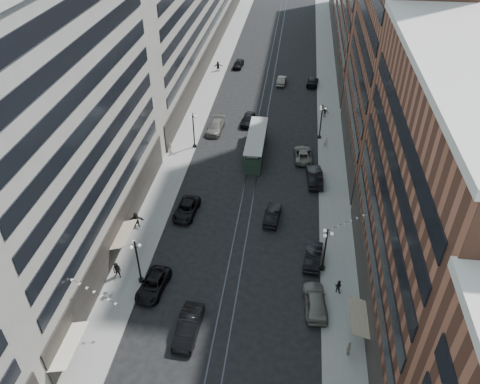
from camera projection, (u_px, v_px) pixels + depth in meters
The scene contains 34 objects.
ground at pixel (259, 135), 72.60m from camera, with size 220.00×220.00×0.00m, color black.
sidewalk_west at pixel (202, 103), 81.66m from camera, with size 4.00×180.00×0.15m, color gray.
sidewalk_east at pixel (329, 110), 79.45m from camera, with size 4.00×180.00×0.15m, color gray.
rail_west at pixel (261, 106), 80.66m from camera, with size 0.12×180.00×0.02m, color #2D2D33.
rail_east at pixel (269, 107), 80.52m from camera, with size 0.12×180.00×0.02m, color #2D2D33.
building_west_mid at pixel (59, 134), 44.43m from camera, with size 8.00×36.00×28.00m, color #A7A294.
building_east_mid at pixel (434, 210), 38.19m from camera, with size 8.00×30.00×24.00m, color brown.
building_east_tower at pixel (404, 5), 55.27m from camera, with size 8.00×26.00×42.00m, color brown.
lamppost_sw_far at pixel (138, 260), 46.09m from camera, with size 1.03×1.14×5.52m.
lamppost_sw_mid at pixel (194, 129), 67.69m from camera, with size 1.03×1.14×5.52m.
lamppost_se_far at pixel (325, 249), 47.45m from camera, with size 1.03×1.14×5.52m.
lamppost_se_mid at pixel (321, 121), 69.84m from camera, with size 1.03×1.14×5.52m.
streetcar at pixel (256, 145), 67.25m from camera, with size 2.50×11.31×3.13m.
car_2 at pixel (153, 285), 46.68m from camera, with size 2.34×5.08×1.41m, color black.
car_4 at pixel (315, 301), 44.75m from camera, with size 2.11×5.25×1.79m, color #68645C.
car_5 at pixel (188, 327), 42.38m from camera, with size 1.85×5.30×1.75m, color black.
pedestrian_2 at pixel (117, 270), 47.71m from camera, with size 0.94×0.51×1.93m, color black.
pedestrian_4 at pixel (348, 348), 40.48m from camera, with size 0.91×0.42×1.56m, color #A7A18B.
car_7 at pixel (186, 209), 56.48m from camera, with size 2.38×5.17×1.44m, color black.
car_8 at pixel (216, 127), 73.15m from camera, with size 2.22×5.46×1.58m, color #635F58.
car_9 at pixel (238, 64), 94.72m from camera, with size 1.73×4.31×1.47m, color black.
car_10 at pixel (313, 256), 49.86m from camera, with size 1.69×4.84×1.59m, color black.
car_11 at pixel (303, 154), 66.62m from camera, with size 2.46×5.33×1.48m, color #635F58.
car_12 at pixel (313, 82), 87.55m from camera, with size 1.94×4.77×1.38m, color black.
car_13 at pixel (248, 119), 75.13m from camera, with size 1.87×4.64×1.58m, color black.
car_14 at pixel (282, 80), 87.94m from camera, with size 1.53×4.40×1.45m, color slate.
pedestrian_5 at pixel (136, 220), 54.25m from camera, with size 1.80×0.52×1.94m, color black.
pedestrian_6 at pixel (170, 147), 68.02m from camera, with size 0.89×0.40×1.52m, color beige.
pedestrian_7 at pixel (338, 286), 46.24m from camera, with size 0.75×0.41×1.54m, color black.
pedestrian_8 at pixel (325, 142), 68.97m from camera, with size 0.62×0.40×1.69m, color beige.
pedestrian_9 at pixel (325, 112), 76.62m from camera, with size 1.23×0.51×1.91m, color black.
car_extra_0 at pixel (315, 176), 61.85m from camera, with size 1.89×5.42×1.79m, color black.
car_extra_1 at pixel (272, 215), 55.57m from camera, with size 1.62×4.65×1.53m, color black.
pedestrian_extra_1 at pixel (218, 66), 92.75m from camera, with size 1.76×0.51×1.90m, color black.
Camera 1 is at (4.96, -3.66, 35.80)m, focal length 35.00 mm.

